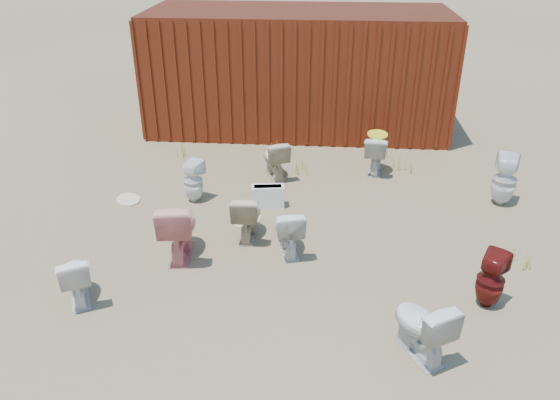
# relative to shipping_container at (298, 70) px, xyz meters

# --- Properties ---
(ground) EXTENTS (100.00, 100.00, 0.00)m
(ground) POSITION_rel_shipping_container_xyz_m (0.00, -5.20, -1.20)
(ground) COLOR brown
(ground) RESTS_ON ground
(shipping_container) EXTENTS (6.00, 2.40, 2.40)m
(shipping_container) POSITION_rel_shipping_container_xyz_m (0.00, 0.00, 0.00)
(shipping_container) COLOR #4D1B0C
(shipping_container) RESTS_ON ground
(toilet_front_a) EXTENTS (0.60, 0.72, 0.64)m
(toilet_front_a) POSITION_rel_shipping_container_xyz_m (-2.25, -6.27, -0.88)
(toilet_front_a) COLOR white
(toilet_front_a) RESTS_ON ground
(toilet_front_pink) EXTENTS (0.56, 0.87, 0.83)m
(toilet_front_pink) POSITION_rel_shipping_container_xyz_m (-1.28, -5.24, -0.78)
(toilet_front_pink) COLOR pink
(toilet_front_pink) RESTS_ON ground
(toilet_front_c) EXTENTS (0.52, 0.73, 0.68)m
(toilet_front_c) POSITION_rel_shipping_container_xyz_m (0.14, -5.04, -0.86)
(toilet_front_c) COLOR silver
(toilet_front_c) RESTS_ON ground
(toilet_front_maroon) EXTENTS (0.44, 0.44, 0.70)m
(toilet_front_maroon) POSITION_rel_shipping_container_xyz_m (2.52, -5.99, -0.85)
(toilet_front_maroon) COLOR #5F1210
(toilet_front_maroon) RESTS_ON ground
(toilet_front_e) EXTENTS (0.70, 0.81, 0.72)m
(toilet_front_e) POSITION_rel_shipping_container_xyz_m (1.61, -6.87, -0.84)
(toilet_front_e) COLOR silver
(toilet_front_e) RESTS_ON ground
(toilet_back_a) EXTENTS (0.41, 0.42, 0.69)m
(toilet_back_a) POSITION_rel_shipping_container_xyz_m (-1.44, -3.67, -0.85)
(toilet_back_a) COLOR white
(toilet_back_a) RESTS_ON ground
(toilet_back_beige_left) EXTENTS (0.61, 0.76, 0.68)m
(toilet_back_beige_left) POSITION_rel_shipping_container_xyz_m (-0.25, -2.67, -0.86)
(toilet_back_beige_left) COLOR beige
(toilet_back_beige_left) RESTS_ON ground
(toilet_back_beige_right) EXTENTS (0.38, 0.67, 0.69)m
(toilet_back_beige_right) POSITION_rel_shipping_container_xyz_m (-0.45, -4.70, -0.86)
(toilet_back_beige_right) COLOR #C2B08E
(toilet_back_beige_right) RESTS_ON ground
(toilet_back_yellowlid) EXTENTS (0.48, 0.73, 0.69)m
(toilet_back_yellowlid) POSITION_rel_shipping_container_xyz_m (1.50, -2.33, -0.85)
(toilet_back_yellowlid) COLOR silver
(toilet_back_yellowlid) RESTS_ON ground
(toilet_back_e) EXTENTS (0.47, 0.47, 0.83)m
(toilet_back_e) POSITION_rel_shipping_container_xyz_m (3.39, -3.39, -0.79)
(toilet_back_e) COLOR white
(toilet_back_e) RESTS_ON ground
(yellow_lid) EXTENTS (0.35, 0.44, 0.02)m
(yellow_lid) POSITION_rel_shipping_container_xyz_m (1.50, -2.33, -0.49)
(yellow_lid) COLOR yellow
(yellow_lid) RESTS_ON toilet_back_yellowlid
(loose_tank) EXTENTS (0.52, 0.27, 0.35)m
(loose_tank) POSITION_rel_shipping_container_xyz_m (-0.26, -3.77, -1.02)
(loose_tank) COLOR white
(loose_tank) RESTS_ON ground
(loose_lid_near) EXTENTS (0.55, 0.61, 0.02)m
(loose_lid_near) POSITION_rel_shipping_container_xyz_m (-0.52, -4.26, -1.19)
(loose_lid_near) COLOR beige
(loose_lid_near) RESTS_ON ground
(loose_lid_far) EXTENTS (0.56, 0.59, 0.02)m
(loose_lid_far) POSITION_rel_shipping_container_xyz_m (-2.50, -3.75, -1.19)
(loose_lid_far) COLOR beige
(loose_lid_far) RESTS_ON ground
(weed_clump_a) EXTENTS (0.36, 0.36, 0.27)m
(weed_clump_a) POSITION_rel_shipping_container_xyz_m (-2.00, -1.94, -1.07)
(weed_clump_a) COLOR gold
(weed_clump_a) RESTS_ON ground
(weed_clump_b) EXTENTS (0.32, 0.32, 0.25)m
(weed_clump_b) POSITION_rel_shipping_container_xyz_m (0.24, -2.48, -1.08)
(weed_clump_b) COLOR gold
(weed_clump_b) RESTS_ON ground
(weed_clump_c) EXTENTS (0.36, 0.36, 0.30)m
(weed_clump_c) POSITION_rel_shipping_container_xyz_m (2.01, -2.21, -1.05)
(weed_clump_c) COLOR gold
(weed_clump_c) RESTS_ON ground
(weed_clump_d) EXTENTS (0.30, 0.30, 0.28)m
(weed_clump_d) POSITION_rel_shipping_container_xyz_m (-0.44, -1.70, -1.06)
(weed_clump_d) COLOR gold
(weed_clump_d) RESTS_ON ground
(weed_clump_e) EXTENTS (0.34, 0.34, 0.29)m
(weed_clump_e) POSITION_rel_shipping_container_xyz_m (1.70, -1.70, -1.06)
(weed_clump_e) COLOR gold
(weed_clump_e) RESTS_ON ground
(weed_clump_f) EXTENTS (0.28, 0.28, 0.26)m
(weed_clump_f) POSITION_rel_shipping_container_xyz_m (3.23, -5.18, -1.07)
(weed_clump_f) COLOR gold
(weed_clump_f) RESTS_ON ground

